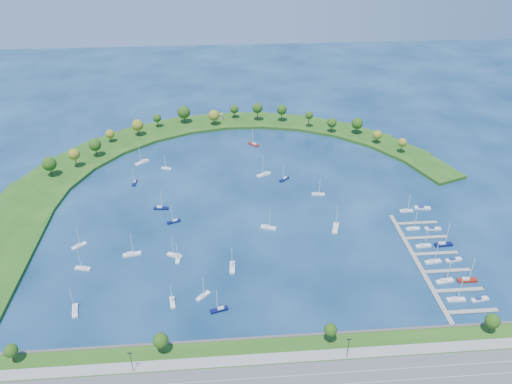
{
  "coord_description": "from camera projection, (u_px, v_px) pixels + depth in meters",
  "views": [
    {
      "loc": [
        -14.36,
        -238.45,
        152.25
      ],
      "look_at": [
        5.0,
        5.0,
        4.0
      ],
      "focal_mm": 34.45,
      "sensor_mm": 36.0,
      "label": 1
    }
  ],
  "objects": [
    {
      "name": "moored_boat_6",
      "position": [
        135.0,
        182.0,
        301.63
      ],
      "size": [
        2.57,
        7.31,
        10.54
      ],
      "rotation": [
        0.0,
        0.0,
        4.63
      ],
      "color": "#0A0E3E",
      "rests_on": "ground"
    },
    {
      "name": "moored_boat_11",
      "position": [
        268.0,
        227.0,
        260.98
      ],
      "size": [
        8.49,
        4.93,
        12.05
      ],
      "rotation": [
        0.0,
        0.0,
        5.94
      ],
      "color": "white",
      "rests_on": "ground"
    },
    {
      "name": "docked_boat_4",
      "position": [
        433.0,
        261.0,
        236.64
      ],
      "size": [
        8.29,
        3.19,
        11.87
      ],
      "rotation": [
        0.0,
        0.0,
        0.12
      ],
      "color": "white",
      "rests_on": "ground"
    },
    {
      "name": "moored_boat_19",
      "position": [
        264.0,
        174.0,
        310.21
      ],
      "size": [
        9.34,
        6.39,
        13.46
      ],
      "rotation": [
        0.0,
        0.0,
        3.61
      ],
      "color": "white",
      "rests_on": "ground"
    },
    {
      "name": "moored_boat_7",
      "position": [
        161.0,
        208.0,
        277.13
      ],
      "size": [
        8.37,
        2.9,
        12.08
      ],
      "rotation": [
        0.0,
        0.0,
        6.21
      ],
      "color": "#0A0E3E",
      "rests_on": "ground"
    },
    {
      "name": "moored_boat_1",
      "position": [
        254.0,
        144.0,
        347.71
      ],
      "size": [
        7.65,
        7.56,
        12.35
      ],
      "rotation": [
        0.0,
        0.0,
        2.37
      ],
      "color": "maroon",
      "rests_on": "ground"
    },
    {
      "name": "harbor_tower",
      "position": [
        222.0,
        117.0,
        381.64
      ],
      "size": [
        2.6,
        2.6,
        4.56
      ],
      "color": "gray",
      "rests_on": "breakwater"
    },
    {
      "name": "docked_boat_3",
      "position": [
        467.0,
        280.0,
        225.26
      ],
      "size": [
        9.02,
        2.75,
        13.16
      ],
      "rotation": [
        0.0,
        0.0,
        -0.03
      ],
      "color": "maroon",
      "rests_on": "ground"
    },
    {
      "name": "docked_boat_1",
      "position": [
        480.0,
        299.0,
        214.82
      ],
      "size": [
        8.09,
        3.36,
        1.6
      ],
      "rotation": [
        0.0,
        0.0,
        0.15
      ],
      "color": "white",
      "rests_on": "ground"
    },
    {
      "name": "docked_boat_6",
      "position": [
        423.0,
        245.0,
        247.35
      ],
      "size": [
        7.94,
        2.83,
        11.45
      ],
      "rotation": [
        0.0,
        0.0,
        0.08
      ],
      "color": "white",
      "rests_on": "ground"
    },
    {
      "name": "docked_boat_9",
      "position": [
        433.0,
        229.0,
        260.21
      ],
      "size": [
        8.4,
        2.95,
        1.68
      ],
      "rotation": [
        0.0,
        0.0,
        -0.08
      ],
      "color": "white",
      "rests_on": "ground"
    },
    {
      "name": "docked_boat_10",
      "position": [
        406.0,
        210.0,
        274.85
      ],
      "size": [
        7.41,
        2.22,
        10.83
      ],
      "rotation": [
        0.0,
        0.0,
        -0.02
      ],
      "color": "white",
      "rests_on": "ground"
    },
    {
      "name": "breakwater_trees",
      "position": [
        210.0,
        126.0,
        351.67
      ],
      "size": [
        234.74,
        91.5,
        14.27
      ],
      "color": "#382314",
      "rests_on": "breakwater"
    },
    {
      "name": "docked_boat_11",
      "position": [
        422.0,
        208.0,
        277.43
      ],
      "size": [
        9.1,
        3.85,
        1.8
      ],
      "rotation": [
        0.0,
        0.0,
        -0.16
      ],
      "color": "white",
      "rests_on": "ground"
    },
    {
      "name": "moored_boat_5",
      "position": [
        174.0,
        221.0,
        265.81
      ],
      "size": [
        7.67,
        4.7,
        10.92
      ],
      "rotation": [
        0.0,
        0.0,
        3.52
      ],
      "color": "#0A0E3E",
      "rests_on": "ground"
    },
    {
      "name": "moored_boat_2",
      "position": [
        336.0,
        228.0,
        260.41
      ],
      "size": [
        5.52,
        9.9,
        14.03
      ],
      "rotation": [
        0.0,
        0.0,
        1.25
      ],
      "color": "white",
      "rests_on": "ground"
    },
    {
      "name": "south_shoreline",
      "position": [
        270.0,
        382.0,
        177.93
      ],
      "size": [
        420.0,
        43.1,
        11.6
      ],
      "color": "#1A4C14",
      "rests_on": "ground"
    },
    {
      "name": "moored_boat_10",
      "position": [
        178.0,
        258.0,
        238.72
      ],
      "size": [
        2.03,
        7.14,
        10.48
      ],
      "rotation": [
        0.0,
        0.0,
        4.71
      ],
      "color": "white",
      "rests_on": "ground"
    },
    {
      "name": "dock_system",
      "position": [
        432.0,
        262.0,
        236.78
      ],
      "size": [
        24.28,
        82.0,
        1.6
      ],
      "color": "gray",
      "rests_on": "ground"
    },
    {
      "name": "moored_boat_12",
      "position": [
        83.0,
        268.0,
        232.45
      ],
      "size": [
        7.81,
        3.78,
        11.06
      ],
      "rotation": [
        0.0,
        0.0,
        2.91
      ],
      "color": "white",
      "rests_on": "ground"
    },
    {
      "name": "moored_boat_4",
      "position": [
        284.0,
        179.0,
        305.39
      ],
      "size": [
        6.96,
        6.7,
        11.1
      ],
      "rotation": [
        0.0,
        0.0,
        3.89
      ],
      "color": "#0A0E3E",
      "rests_on": "ground"
    },
    {
      "name": "moored_boat_13",
      "position": [
        142.0,
        162.0,
        324.33
      ],
      "size": [
        8.99,
        8.45,
        14.18
      ],
      "rotation": [
        0.0,
        0.0,
        3.87
      ],
      "color": "white",
      "rests_on": "ground"
    },
    {
      "name": "moored_boat_9",
      "position": [
        219.0,
        309.0,
        209.31
      ],
      "size": [
        8.07,
        4.24,
        11.43
      ],
      "rotation": [
        0.0,
        0.0,
        3.42
      ],
      "color": "#0A0E3E",
      "rests_on": "ground"
    },
    {
      "name": "moored_boat_17",
      "position": [
        172.0,
        302.0,
        213.12
      ],
      "size": [
        3.03,
        7.39,
        10.55
      ],
      "rotation": [
        0.0,
        0.0,
        4.86
      ],
      "color": "white",
      "rests_on": "ground"
    },
    {
      "name": "moored_boat_14",
      "position": [
        232.0,
        267.0,
        233.04
      ],
      "size": [
        2.91,
        8.74,
        12.66
      ],
      "rotation": [
        0.0,
        0.0,
        4.65
      ],
      "color": "white",
      "rests_on": "ground"
    },
    {
      "name": "moored_boat_3",
      "position": [
        75.0,
        310.0,
        208.7
      ],
      "size": [
        3.88,
        8.4,
        11.92
      ],
      "rotation": [
        0.0,
        0.0,
        1.78
      ],
      "color": "white",
      "rests_on": "ground"
    },
    {
      "name": "moored_boat_16",
      "position": [
        79.0,
        245.0,
        247.39
      ],
      "size": [
        7.09,
        6.59,
        11.14
      ],
      "rotation": [
        0.0,
        0.0,
        0.72
      ],
      "color": "white",
      "rests_on": "ground"
    },
    {
      "name": "docked_boat_2",
      "position": [
        445.0,
        281.0,
        224.75
      ],
      "size": [
        8.68,
        3.77,
        12.35
      ],
      "rotation": [
        0.0,
        0.0,
        0.17
      ],
      "color": "white",
      "rests_on": "ground"
    },
    {
      "name": "moored_boat_15",
      "position": [
        132.0,
        254.0,
        241.47
      ],
      "size": [
        9.14,
        4.18,
        12.98
      ],
      "rotation": [
        0.0,
        0.0,
        0.2
      ],
      "color": "white",
      "rests_on": "ground"
    },
    {
      "name": "ground",
      "position": [
        248.0,
        203.0,
        283.16
      ],
      "size": [
        700.0,
        700.0,
        0.0
      ],
      "primitive_type": "plane",
      "color": "#072241",
      "rests_on": "ground"
    },
    {
      "name": "moored_boat_18",
      "position": [
        318.0,
        194.0,
        290.1
      ],
      "size": [
        7.69,
        2.96,
        11.02
      ],
      "rotation": [
        0.0,
        0.0,
        -0.12
      ],
      "color": "white",
      "rests_on": "ground"
    },
    {
      "name": "docked_boat_8",
      "position": [
        413.0,
        228.0,
        260.15
      ],
      "size": [
        7.22,
        2.21,
        10.54
      ],
      "rotation": [
        0.0,
        0.0,
        0.03
      ],
      "color": "white",
      "rests_on": "ground"
    },
    {
      "name": "docked_boat_5",
      "position": [
        453.0,
        260.0,
        237.99
      ],
      "size": [
        8.48,
        3.56,
        1.68
      ],
      "rotation": [
        0.0,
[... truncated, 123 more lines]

